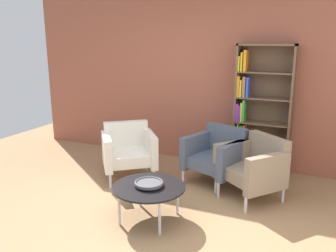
{
  "coord_description": "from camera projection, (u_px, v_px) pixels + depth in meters",
  "views": [
    {
      "loc": [
        1.65,
        -2.87,
        1.97
      ],
      "look_at": [
        0.01,
        0.84,
        0.95
      ],
      "focal_mm": 37.34,
      "sensor_mm": 36.0,
      "label": 1
    }
  ],
  "objects": [
    {
      "name": "ground_plane",
      "position": [
        135.0,
        231.0,
        3.67
      ],
      "size": [
        8.32,
        8.32,
        0.0
      ],
      "primitive_type": "plane",
      "color": "#9E7751"
    },
    {
      "name": "brick_back_panel",
      "position": [
        209.0,
        72.0,
        5.5
      ],
      "size": [
        6.4,
        0.12,
        2.9
      ],
      "primitive_type": "cube",
      "color": "#9E5642",
      "rests_on": "ground_plane"
    },
    {
      "name": "bookshelf_tall",
      "position": [
        258.0,
        111.0,
        5.11
      ],
      "size": [
        0.8,
        0.3,
        1.9
      ],
      "color": "brown",
      "rests_on": "ground_plane"
    },
    {
      "name": "coffee_table_low",
      "position": [
        149.0,
        189.0,
        3.83
      ],
      "size": [
        0.8,
        0.8,
        0.4
      ],
      "color": "black",
      "rests_on": "ground_plane"
    },
    {
      "name": "decorative_bowl",
      "position": [
        149.0,
        183.0,
        3.81
      ],
      "size": [
        0.32,
        0.32,
        0.05
      ],
      "color": "#4C4C51",
      "rests_on": "coffee_table_low"
    },
    {
      "name": "armchair_near_window",
      "position": [
        217.0,
        155.0,
        4.81
      ],
      "size": [
        0.89,
        0.86,
        0.78
      ],
      "rotation": [
        0.0,
        0.0,
        -0.36
      ],
      "color": "#4C566B",
      "rests_on": "ground_plane"
    },
    {
      "name": "armchair_by_bookshelf",
      "position": [
        128.0,
        150.0,
        5.02
      ],
      "size": [
        0.95,
        0.94,
        0.78
      ],
      "rotation": [
        0.0,
        0.0,
        0.66
      ],
      "color": "white",
      "rests_on": "ground_plane"
    },
    {
      "name": "armchair_corner_red",
      "position": [
        254.0,
        166.0,
        4.38
      ],
      "size": [
        0.95,
        0.94,
        0.78
      ],
      "rotation": [
        0.0,
        0.0,
        -0.68
      ],
      "color": "gray",
      "rests_on": "ground_plane"
    }
  ]
}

